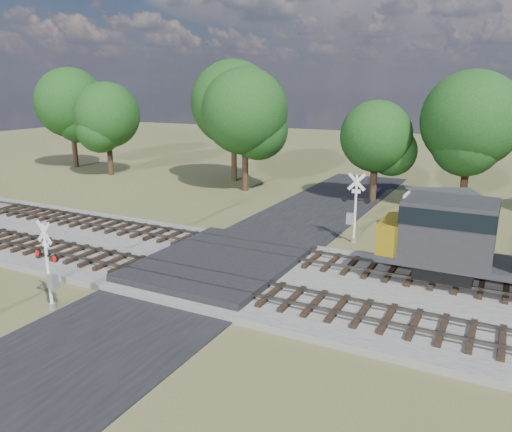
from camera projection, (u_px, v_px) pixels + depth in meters
The scene contains 10 objects.
ground at pixel (217, 272), 25.06m from camera, with size 160.00×160.00×0.00m, color #4A512B.
ballast_bed at pixel (425, 305), 21.02m from camera, with size 140.00×10.00×0.30m, color gray.
road at pixel (217, 271), 25.05m from camera, with size 7.00×60.00×0.08m, color black.
crossing_panel at pixel (222, 263), 25.41m from camera, with size 7.00×9.00×0.62m, color #262628.
track_near at pixel (253, 290), 21.85m from camera, with size 140.00×2.60×0.33m.
track_far at pixel (297, 256), 26.15m from camera, with size 140.00×2.60×0.33m.
crossing_signal_near at pixel (50, 274), 20.49m from camera, with size 1.55×0.37×3.85m.
crossing_signal_far at pixel (354, 214), 29.42m from camera, with size 1.70×0.37×4.21m.
equipment_shed at pixel (444, 216), 30.27m from camera, with size 5.36×5.36×2.78m.
treeline at pixel (407, 118), 38.17m from camera, with size 83.55×11.17×11.45m.
Camera 1 is at (12.55, -19.98, 9.13)m, focal length 35.00 mm.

